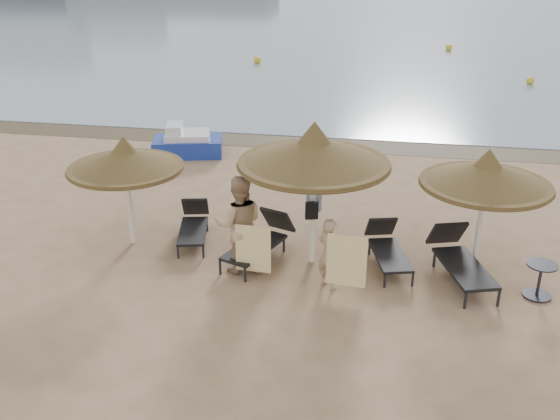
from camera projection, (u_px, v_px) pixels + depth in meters
The scene contains 20 objects.
ground at pixel (272, 289), 12.02m from camera, with size 160.00×160.00×0.00m, color tan.
wet_sand_strip at pixel (326, 144), 20.49m from camera, with size 200.00×1.60×0.01m, color brown.
palapa_left at pixel (125, 159), 13.07m from camera, with size 2.48×2.48×2.46m.
palapa_center at pixel (314, 152), 12.11m from camera, with size 3.04×3.04×3.02m.
palapa_right at pixel (486, 174), 12.03m from camera, with size 2.57×2.57×2.55m.
lounger_far_left at pixel (194, 224), 13.92m from camera, with size 0.96×1.85×0.79m.
lounger_near_left at pixel (261, 239), 13.11m from camera, with size 1.32×2.10×0.90m.
lounger_near_right at pixel (387, 247), 12.87m from camera, with size 1.06×1.92×0.82m.
lounger_far_right at pixel (459, 258), 12.31m from camera, with size 1.31×2.23×0.95m.
side_table at pixel (539, 281), 11.67m from camera, with size 0.57×0.57×0.69m.
person_left at pixel (239, 217), 12.25m from camera, with size 1.09×0.71×2.37m, color tan.
person_right at pixel (329, 248), 11.78m from camera, with size 0.77×0.50×1.68m, color tan.
towel_left at pixel (253, 249), 12.08m from camera, with size 0.71×0.05×0.99m.
towel_right at pixel (346, 261), 11.55m from camera, with size 0.75×0.09×1.06m.
bag_patterned at pixel (314, 201), 12.72m from camera, with size 0.33×0.21×0.39m.
bag_dark at pixel (312, 211), 12.43m from camera, with size 0.27×0.15×0.36m.
pedal_boat at pixel (187, 143), 19.35m from camera, with size 2.34×1.71×0.98m.
buoy_left at pixel (257, 60), 33.32m from camera, with size 0.41×0.41×0.41m, color gold.
buoy_mid at pixel (449, 48), 37.10m from camera, with size 0.39×0.39×0.39m, color gold.
buoy_extra at pixel (530, 81), 28.60m from camera, with size 0.37×0.37×0.37m, color gold.
Camera 1 is at (1.99, -10.20, 6.23)m, focal length 40.00 mm.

